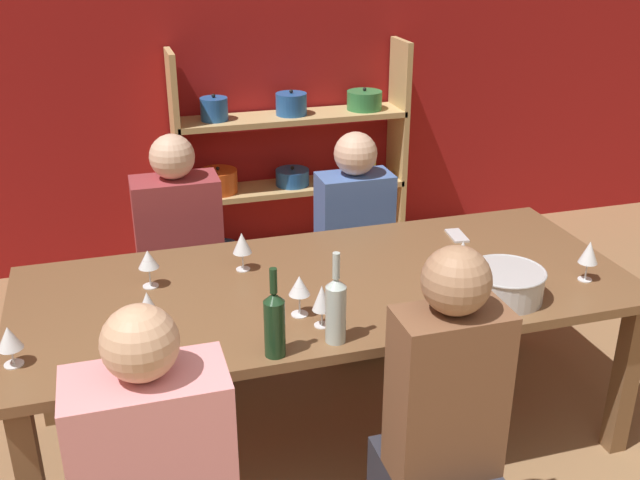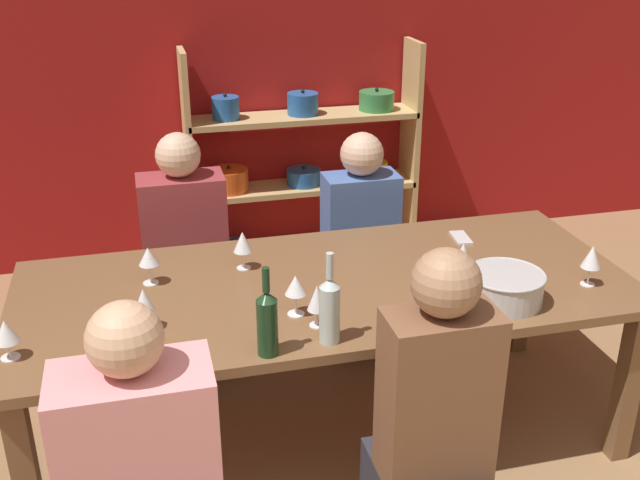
% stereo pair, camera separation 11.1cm
% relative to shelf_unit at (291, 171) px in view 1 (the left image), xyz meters
% --- Properties ---
extents(wall_back_red, '(8.80, 0.06, 2.70)m').
position_rel_shelf_unit_xyz_m(wall_back_red, '(-0.51, 0.20, 0.75)').
color(wall_back_red, '#A31919').
rests_on(wall_back_red, ground_plane).
extents(shelf_unit, '(1.49, 0.30, 1.40)m').
position_rel_shelf_unit_xyz_m(shelf_unit, '(0.00, 0.00, 0.00)').
color(shelf_unit, tan).
rests_on(shelf_unit, ground_plane).
extents(dining_table, '(2.49, 1.05, 0.75)m').
position_rel_shelf_unit_xyz_m(dining_table, '(-0.33, -1.89, 0.08)').
color(dining_table, brown).
rests_on(dining_table, ground_plane).
extents(mixing_bowl, '(0.30, 0.30, 0.12)m').
position_rel_shelf_unit_xyz_m(mixing_bowl, '(0.30, -2.21, 0.22)').
color(mixing_bowl, '#B7BABC').
rests_on(mixing_bowl, dining_table).
extents(wine_bottle_green, '(0.07, 0.07, 0.33)m').
position_rel_shelf_unit_xyz_m(wine_bottle_green, '(-0.66, -2.35, 0.28)').
color(wine_bottle_green, '#19381E').
rests_on(wine_bottle_green, dining_table).
extents(wine_bottle_dark, '(0.07, 0.07, 0.34)m').
position_rel_shelf_unit_xyz_m(wine_bottle_dark, '(-0.43, -2.32, 0.29)').
color(wine_bottle_dark, '#B2C6C1').
rests_on(wine_bottle_dark, dining_table).
extents(wine_glass_red_a, '(0.08, 0.08, 0.17)m').
position_rel_shelf_unit_xyz_m(wine_glass_red_a, '(0.69, -2.16, 0.28)').
color(wine_glass_red_a, white).
rests_on(wine_glass_red_a, dining_table).
extents(wine_glass_empty_a, '(0.08, 0.08, 0.16)m').
position_rel_shelf_unit_xyz_m(wine_glass_empty_a, '(-1.05, -2.08, 0.27)').
color(wine_glass_empty_a, white).
rests_on(wine_glass_empty_a, dining_table).
extents(wine_glass_red_b, '(0.08, 0.08, 0.16)m').
position_rel_shelf_unit_xyz_m(wine_glass_red_b, '(-1.02, -1.71, 0.27)').
color(wine_glass_red_b, white).
rests_on(wine_glass_red_b, dining_table).
extents(wine_glass_white_a, '(0.08, 0.08, 0.15)m').
position_rel_shelf_unit_xyz_m(wine_glass_white_a, '(-1.51, -2.16, 0.25)').
color(wine_glass_white_a, white).
rests_on(wine_glass_white_a, dining_table).
extents(wine_glass_white_b, '(0.08, 0.08, 0.17)m').
position_rel_shelf_unit_xyz_m(wine_glass_white_b, '(-0.63, -1.67, 0.27)').
color(wine_glass_white_b, white).
rests_on(wine_glass_white_b, dining_table).
extents(wine_glass_red_c, '(0.08, 0.08, 0.16)m').
position_rel_shelf_unit_xyz_m(wine_glass_red_c, '(-0.51, -2.11, 0.27)').
color(wine_glass_red_c, white).
rests_on(wine_glass_red_c, dining_table).
extents(wine_glass_red_d, '(0.07, 0.07, 0.16)m').
position_rel_shelf_unit_xyz_m(wine_glass_red_d, '(-0.45, -2.21, 0.26)').
color(wine_glass_red_d, white).
rests_on(wine_glass_red_d, dining_table).
extents(wine_glass_empty_b, '(0.07, 0.07, 0.17)m').
position_rel_shelf_unit_xyz_m(wine_glass_empty_b, '(0.21, -2.01, 0.28)').
color(wine_glass_empty_b, white).
rests_on(wine_glass_empty_b, dining_table).
extents(cell_phone, '(0.09, 0.16, 0.01)m').
position_rel_shelf_unit_xyz_m(cell_phone, '(0.39, -1.60, 0.16)').
color(cell_phone, silver).
rests_on(cell_phone, dining_table).
extents(person_near_a, '(0.36, 0.45, 1.23)m').
position_rel_shelf_unit_xyz_m(person_near_a, '(-0.17, -2.69, -0.13)').
color(person_near_a, '#2D2D38').
rests_on(person_near_a, ground_plane).
extents(person_far_a, '(0.42, 0.52, 1.19)m').
position_rel_shelf_unit_xyz_m(person_far_a, '(-0.84, -1.04, -0.16)').
color(person_far_a, '#2D2D38').
rests_on(person_far_a, ground_plane).
extents(person_far_b, '(0.38, 0.48, 1.13)m').
position_rel_shelf_unit_xyz_m(person_far_b, '(0.07, -1.07, -0.17)').
color(person_far_b, '#2D2D38').
rests_on(person_far_b, ground_plane).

